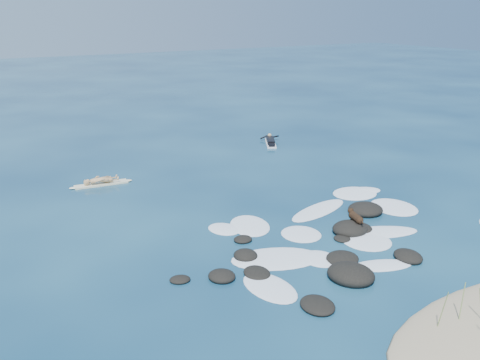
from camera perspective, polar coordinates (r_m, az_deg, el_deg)
ground at (r=20.93m, az=9.07°, el=-4.64°), size 160.00×160.00×0.00m
reef_rocks at (r=18.86m, az=10.54°, el=-6.97°), size 10.14×6.20×0.59m
breaking_foam at (r=20.70m, az=12.04°, el=-5.05°), size 13.34×7.46×0.12m
standing_surfer_rig at (r=25.71m, az=-14.69°, el=0.87°), size 2.95×0.71×1.67m
paddling_surfer_rig at (r=32.69m, az=3.27°, el=4.14°), size 1.79×2.50×0.46m
dog at (r=20.39m, az=12.19°, el=-3.91°), size 0.49×1.19×0.76m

